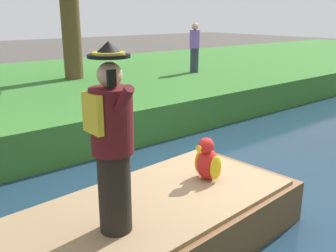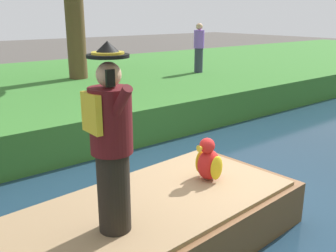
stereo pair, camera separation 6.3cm
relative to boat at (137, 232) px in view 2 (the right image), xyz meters
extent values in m
plane|color=#4C4742|center=(0.00, 1.65, -0.40)|extent=(80.00, 80.00, 0.00)
cube|color=#1E384C|center=(0.00, 1.65, -0.35)|extent=(6.01, 48.00, 0.10)
cube|color=#38752D|center=(-7.79, 1.65, 0.04)|extent=(9.58, 48.00, 0.89)
cube|color=brown|center=(0.00, 0.00, -0.02)|extent=(2.09, 4.31, 0.56)
cube|color=#997A56|center=(0.00, 0.00, 0.28)|extent=(1.92, 3.97, 0.05)
cylinder|color=black|center=(0.22, -0.39, 0.72)|extent=(0.32, 0.32, 0.82)
cylinder|color=#561419|center=(0.22, -0.39, 1.44)|extent=(0.40, 0.40, 0.62)
cube|color=gold|center=(0.22, -0.58, 1.54)|extent=(0.28, 0.06, 0.36)
sphere|color=#DBA884|center=(0.22, -0.39, 1.86)|extent=(0.23, 0.23, 0.23)
cylinder|color=black|center=(0.22, -0.39, 2.03)|extent=(0.38, 0.38, 0.03)
cone|color=black|center=(0.22, -0.39, 2.10)|extent=(0.26, 0.26, 0.12)
cylinder|color=gold|center=(0.22, -0.39, 2.05)|extent=(0.29, 0.29, 0.02)
cylinder|color=#561419|center=(0.44, -0.43, 1.62)|extent=(0.38, 0.09, 0.43)
cube|color=black|center=(0.35, -0.45, 1.85)|extent=(0.03, 0.08, 0.15)
ellipsoid|color=red|center=(-0.06, 1.18, 0.51)|extent=(0.26, 0.32, 0.40)
sphere|color=red|center=(-0.06, 1.14, 0.78)|extent=(0.20, 0.20, 0.20)
cone|color=yellow|center=(-0.06, 1.04, 0.77)|extent=(0.09, 0.09, 0.09)
ellipsoid|color=yellow|center=(-0.20, 1.18, 0.51)|extent=(0.08, 0.20, 0.32)
ellipsoid|color=yellow|center=(0.08, 1.18, 0.51)|extent=(0.08, 0.20, 0.32)
cylinder|color=brown|center=(-7.54, 2.97, 2.26)|extent=(0.55, 0.55, 3.54)
cylinder|color=#33384C|center=(-6.14, 6.65, 0.89)|extent=(0.28, 0.28, 0.80)
cylinder|color=#8C58DA|center=(-6.14, 6.65, 1.58)|extent=(0.34, 0.34, 0.58)
sphere|color=#DBA884|center=(-6.14, 6.65, 1.98)|extent=(0.22, 0.22, 0.22)
camera|label=1|loc=(3.13, -2.12, 2.38)|focal=40.52mm
camera|label=2|loc=(3.17, -2.07, 2.38)|focal=40.52mm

